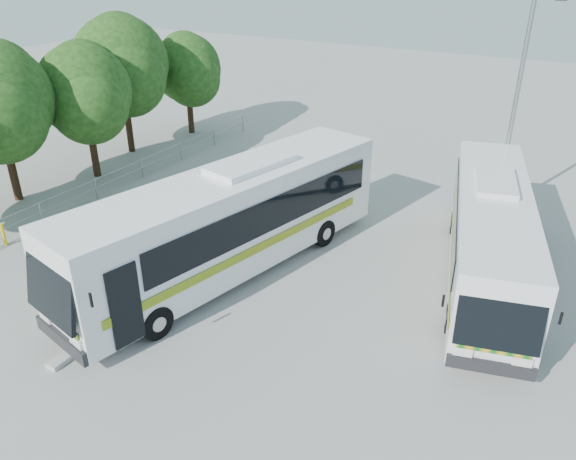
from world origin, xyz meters
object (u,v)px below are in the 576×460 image
Objects in this scene: coach_adjacent at (490,233)px; lamppost at (516,100)px; tree_far_c at (85,91)px; bollard at (4,235)px; coach_main at (230,220)px; tree_far_d at (122,64)px; tree_far_e at (188,69)px.

coach_adjacent is 1.28× the size of lamppost.
tree_far_c reaches higher than bollard.
tree_far_c is 12.11m from coach_main.
tree_far_d reaches higher than tree_far_e.
tree_far_d reaches higher than coach_main.
coach_adjacent is 12.50× the size of bollard.
coach_main is at bearing -167.11° from coach_adjacent.
lamppost is (18.29, 5.42, 0.68)m from tree_far_c.
tree_far_e is at bearing 100.87° from bollard.
tree_far_c is at bearing 165.32° from coach_adjacent.
tree_far_c is at bearing -86.46° from tree_far_e.
tree_far_d is at bearing -98.63° from tree_far_e.
coach_adjacent is (20.18, -3.95, -3.10)m from tree_far_d.
lamppost is (-0.69, 5.67, 3.23)m from coach_adjacent.
tree_far_d is at bearing 107.83° from tree_far_c.
coach_adjacent is at bearing -0.77° from tree_far_c.
tree_far_d is (-1.19, 3.70, 0.56)m from tree_far_c.
bollard is at bearing -138.71° from lamppost.
coach_main is 12.38m from lamppost.
coach_main is 1.16× the size of coach_adjacent.
tree_far_d is 7.97× the size of bollard.
lamppost is at bearing 65.98° from coach_main.
coach_main is at bearing -46.93° from tree_far_e.
tree_far_c is 19.16m from coach_adjacent.
tree_far_d is 0.64× the size of coach_adjacent.
coach_adjacent is at bearing -23.45° from tree_far_e.
bollard is at bearing -71.04° from tree_far_c.
tree_far_c is 0.49× the size of coach_main.
tree_far_d is at bearing 155.00° from coach_adjacent.
tree_far_e is 6.44× the size of bollard.
coach_main is at bearing -32.80° from tree_far_d.
coach_adjacent is at bearing -79.88° from lamppost.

